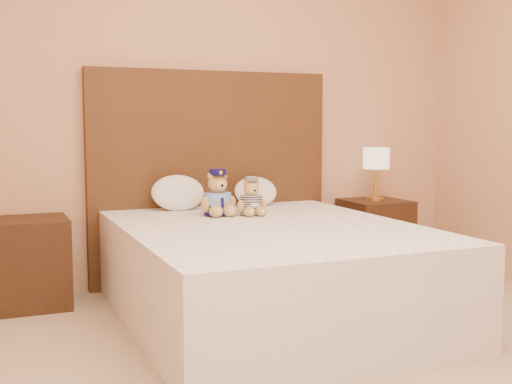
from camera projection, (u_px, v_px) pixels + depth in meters
The scene contains 9 objects.
bed at pixel (268, 272), 3.70m from camera, with size 1.60×2.00×0.55m.
headboard at pixel (211, 177), 4.58m from camera, with size 1.75×0.08×1.50m, color #462D15.
nightstand_left at pixel (31, 263), 3.95m from camera, with size 0.45×0.45×0.55m, color #361C11.
nightstand_right at pixel (375, 236), 4.92m from camera, with size 0.45×0.45×0.55m, color #361C11.
lamp at pixel (376, 161), 4.86m from camera, with size 0.20×0.20×0.40m.
teddy_police at pixel (218, 193), 4.05m from camera, with size 0.25×0.24×0.29m, color #A57D40, non-canonical shape.
teddy_prisoner at pixel (251, 197), 4.06m from camera, with size 0.21×0.20×0.23m, color #A57D40, non-canonical shape.
pillow_left at pixel (178, 191), 4.31m from camera, with size 0.37×0.24×0.26m, color white.
pillow_right at pixel (256, 190), 4.53m from camera, with size 0.32×0.21×0.22m, color white.
Camera 1 is at (-1.47, -2.12, 1.12)m, focal length 45.00 mm.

